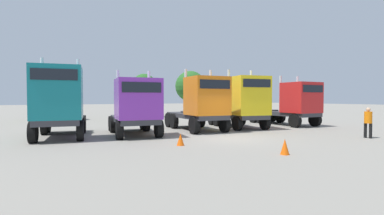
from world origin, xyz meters
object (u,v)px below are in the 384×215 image
object	(u,v)px
visitor_in_hivis	(368,120)
semi_truck_red	(294,104)
traffic_cone_near	(285,147)
traffic_cone_far	(180,139)
semi_truck_yellow	(244,102)
semi_truck_orange	(202,103)
semi_truck_purple	(136,106)
semi_truck_teal	(59,101)

from	to	relation	value
visitor_in_hivis	semi_truck_red	bearing A→B (deg)	70.59
visitor_in_hivis	traffic_cone_near	size ratio (longest dim) A/B	2.73
visitor_in_hivis	traffic_cone_far	distance (m)	10.80
semi_truck_yellow	traffic_cone_near	world-z (taller)	semi_truck_yellow
semi_truck_orange	traffic_cone_near	size ratio (longest dim) A/B	9.91
semi_truck_orange	visitor_in_hivis	world-z (taller)	semi_truck_orange
semi_truck_yellow	traffic_cone_near	distance (m)	9.74
semi_truck_purple	traffic_cone_near	world-z (taller)	semi_truck_purple
semi_truck_yellow	traffic_cone_far	distance (m)	8.79
semi_truck_purple	semi_truck_red	size ratio (longest dim) A/B	0.95
semi_truck_yellow	semi_truck_red	distance (m)	5.07
semi_truck_purple	visitor_in_hivis	world-z (taller)	semi_truck_purple
semi_truck_red	traffic_cone_near	size ratio (longest dim) A/B	10.01
semi_truck_red	semi_truck_teal	bearing A→B (deg)	-90.39
visitor_in_hivis	traffic_cone_far	world-z (taller)	visitor_in_hivis
semi_truck_red	semi_truck_yellow	bearing A→B (deg)	-89.01
semi_truck_purple	semi_truck_yellow	bearing A→B (deg)	98.42
semi_truck_orange	traffic_cone_far	size ratio (longest dim) A/B	10.86
semi_truck_orange	visitor_in_hivis	size ratio (longest dim) A/B	3.62
semi_truck_teal	traffic_cone_far	xyz separation A→B (m)	(4.84, -5.13, -1.79)
semi_truck_red	traffic_cone_near	xyz separation A→B (m)	(-9.90, -8.13, -1.50)
semi_truck_orange	semi_truck_yellow	distance (m)	3.56
semi_truck_orange	semi_truck_red	bearing A→B (deg)	93.39
traffic_cone_near	traffic_cone_far	xyz separation A→B (m)	(-2.63, 3.98, -0.03)
semi_truck_purple	semi_truck_yellow	world-z (taller)	semi_truck_yellow
visitor_in_hivis	traffic_cone_far	size ratio (longest dim) A/B	3.00
semi_truck_purple	semi_truck_orange	size ratio (longest dim) A/B	0.96
semi_truck_purple	traffic_cone_far	bearing A→B (deg)	18.40
semi_truck_teal	semi_truck_purple	distance (m)	4.16
semi_truck_teal	semi_truck_purple	size ratio (longest dim) A/B	1.03
traffic_cone_far	semi_truck_orange	bearing A→B (deg)	48.64
semi_truck_teal	traffic_cone_far	world-z (taller)	semi_truck_teal
semi_truck_red	visitor_in_hivis	size ratio (longest dim) A/B	3.66
semi_truck_yellow	semi_truck_orange	bearing A→B (deg)	-81.08
semi_truck_orange	traffic_cone_far	xyz separation A→B (m)	(-3.91, -4.44, -1.61)
traffic_cone_near	semi_truck_purple	bearing A→B (deg)	112.47
semi_truck_teal	semi_truck_orange	distance (m)	8.78
semi_truck_orange	semi_truck_red	size ratio (longest dim) A/B	0.99
traffic_cone_far	visitor_in_hivis	bearing A→B (deg)	-15.78
semi_truck_teal	semi_truck_yellow	xyz separation A→B (m)	(12.31, -0.82, -0.12)
semi_truck_red	traffic_cone_near	bearing A→B (deg)	-47.78
semi_truck_orange	semi_truck_yellow	size ratio (longest dim) A/B	1.01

